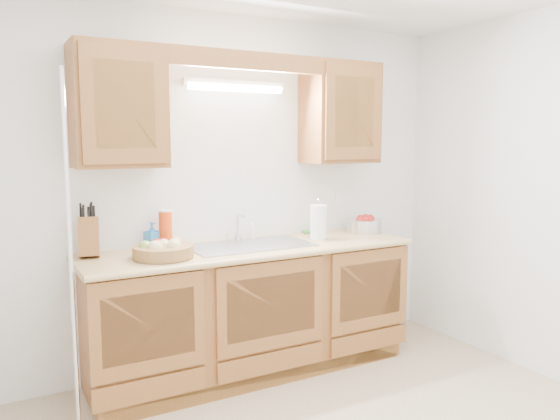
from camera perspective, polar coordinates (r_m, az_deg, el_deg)
room at (r=2.69m, az=8.08°, el=-0.66°), size 3.52×3.50×2.50m
base_cabinets at (r=3.87m, az=-3.08°, el=-10.46°), size 2.20×0.60×0.86m
countertop at (r=3.75m, az=-3.02°, el=-4.10°), size 2.30×0.63×0.04m
upper_cabinet_left at (r=3.55m, az=-16.56°, el=10.31°), size 0.55×0.33×0.75m
upper_cabinet_right at (r=4.24m, az=6.28°, el=10.01°), size 0.55×0.33×0.75m
valance at (r=3.72m, az=-3.19°, el=15.32°), size 2.20×0.05×0.12m
fluorescent_fixture at (r=3.91m, az=-4.66°, el=12.80°), size 0.76×0.08×0.08m
sink at (r=3.78m, az=-3.15°, el=-4.82°), size 0.84×0.46×0.36m
wire_shelf_pole at (r=3.14m, az=-21.04°, el=-4.55°), size 0.03×0.03×2.00m
outlet_plate at (r=4.45m, az=6.25°, el=1.17°), size 0.08×0.01×0.12m
fruit_basket at (r=3.44m, az=-12.13°, el=-4.08°), size 0.42×0.42×0.12m
knife_block at (r=3.59m, az=-19.35°, el=-2.66°), size 0.16×0.22×0.35m
orange_canister at (r=3.70m, az=-11.87°, el=-2.00°), size 0.11×0.11×0.26m
soap_bottle at (r=3.70m, az=-13.23°, el=-2.67°), size 0.11×0.11×0.18m
sponge at (r=4.27m, az=3.13°, el=-2.33°), size 0.12×0.10×0.02m
paper_towel at (r=3.98m, az=4.03°, el=-1.32°), size 0.15×0.15×0.30m
apple_bowl at (r=4.35m, az=8.79°, el=-1.52°), size 0.36×0.36×0.14m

